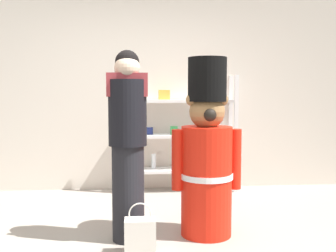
% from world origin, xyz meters
% --- Properties ---
extents(ground_plane, '(6.40, 6.40, 0.00)m').
position_xyz_m(ground_plane, '(0.00, 0.00, 0.00)').
color(ground_plane, '#9E9389').
extents(back_wall, '(6.40, 0.12, 2.60)m').
position_xyz_m(back_wall, '(0.00, 2.20, 1.30)').
color(back_wall, silver).
rests_on(back_wall, ground_plane).
extents(merchandise_shelf, '(1.32, 0.35, 1.52)m').
position_xyz_m(merchandise_shelf, '(0.61, 1.98, 0.75)').
color(merchandise_shelf, white).
rests_on(merchandise_shelf, ground_plane).
extents(teddy_bear_guard, '(0.63, 0.48, 1.60)m').
position_xyz_m(teddy_bear_guard, '(0.59, 0.34, 0.71)').
color(teddy_bear_guard, red).
rests_on(teddy_bear_guard, ground_plane).
extents(person_shopper, '(0.35, 0.33, 1.66)m').
position_xyz_m(person_shopper, '(-0.11, 0.27, 0.87)').
color(person_shopper, black).
rests_on(person_shopper, ground_plane).
extents(shopping_bag, '(0.25, 0.15, 0.42)m').
position_xyz_m(shopping_bag, '(-0.02, -0.04, 0.15)').
color(shopping_bag, silver).
rests_on(shopping_bag, ground_plane).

